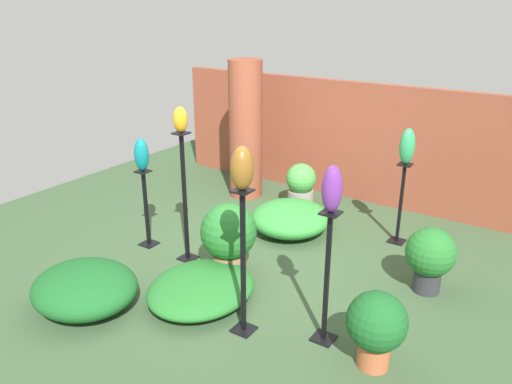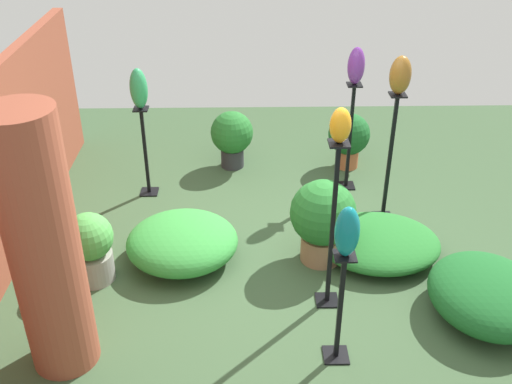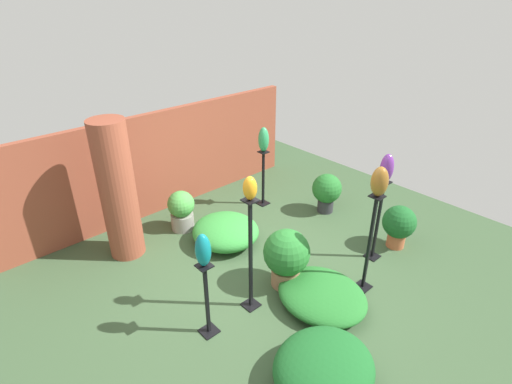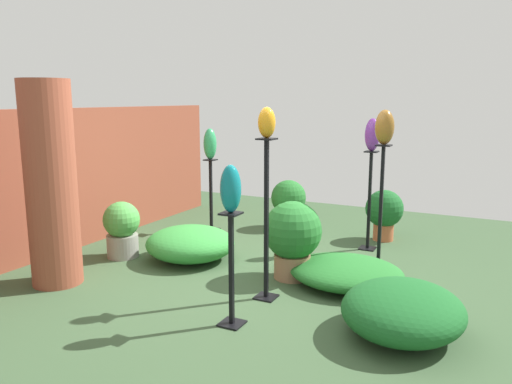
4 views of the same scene
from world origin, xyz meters
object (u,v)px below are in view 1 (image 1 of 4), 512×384
at_px(potted_plant_front_left, 430,256).
at_px(potted_plant_mid_right, 301,185).
at_px(brick_pillar, 246,130).
at_px(pedestal_amber, 185,203).
at_px(potted_plant_near_pillar, 229,236).
at_px(art_vase_teal, 141,155).
at_px(potted_plant_mid_left, 376,325).
at_px(art_vase_bronze, 242,168).
at_px(art_vase_violet, 332,189).
at_px(art_vase_amber, 180,120).
at_px(art_vase_jade, 407,146).
at_px(pedestal_bronze, 243,269).
at_px(pedestal_jade, 400,207).
at_px(pedestal_teal, 146,212).
at_px(pedestal_violet, 327,284).

bearing_deg(potted_plant_front_left, potted_plant_mid_right, 150.60).
bearing_deg(potted_plant_front_left, brick_pillar, 158.57).
xyz_separation_m(pedestal_amber, potted_plant_mid_right, (0.36, 2.12, -0.36)).
relative_size(pedestal_amber, potted_plant_near_pillar, 1.85).
distance_m(art_vase_teal, potted_plant_mid_right, 2.49).
bearing_deg(potted_plant_mid_left, art_vase_teal, 169.95).
relative_size(art_vase_bronze, potted_plant_front_left, 0.53).
xyz_separation_m(brick_pillar, potted_plant_mid_right, (0.99, -0.01, -0.69)).
bearing_deg(pedestal_amber, art_vase_violet, -13.05).
relative_size(art_vase_amber, art_vase_jade, 0.64).
distance_m(pedestal_bronze, potted_plant_front_left, 2.06).
relative_size(pedestal_bronze, pedestal_jade, 1.35).
bearing_deg(pedestal_jade, potted_plant_front_left, -56.10).
distance_m(pedestal_jade, art_vase_bronze, 2.89).
relative_size(art_vase_amber, potted_plant_mid_right, 0.41).
xyz_separation_m(pedestal_teal, art_vase_violet, (2.70, -0.48, 1.02)).
bearing_deg(pedestal_jade, potted_plant_mid_right, 169.47).
distance_m(pedestal_jade, art_vase_teal, 3.25).
height_order(pedestal_jade, pedestal_teal, pedestal_jade).
xyz_separation_m(art_vase_jade, potted_plant_front_left, (0.64, -0.96, -0.85)).
height_order(pedestal_bronze, pedestal_violet, pedestal_bronze).
xyz_separation_m(pedestal_jade, art_vase_amber, (-1.94, -1.83, 1.22)).
relative_size(pedestal_bronze, potted_plant_mid_right, 2.06).
height_order(potted_plant_near_pillar, potted_plant_front_left, potted_plant_near_pillar).
bearing_deg(art_vase_bronze, art_vase_amber, 150.42).
height_order(pedestal_violet, potted_plant_mid_right, pedestal_violet).
bearing_deg(potted_plant_mid_left, art_vase_amber, 167.64).
bearing_deg(pedestal_amber, pedestal_teal, 179.12).
relative_size(pedestal_jade, pedestal_teal, 1.06).
distance_m(pedestal_amber, potted_plant_near_pillar, 0.67).
distance_m(pedestal_jade, pedestal_teal, 3.17).
height_order(pedestal_amber, potted_plant_near_pillar, pedestal_amber).
height_order(art_vase_jade, potted_plant_mid_left, art_vase_jade).
bearing_deg(art_vase_jade, pedestal_amber, -136.67).
xyz_separation_m(pedestal_amber, pedestal_bronze, (1.36, -0.77, -0.07)).
bearing_deg(art_vase_teal, art_vase_bronze, -21.17).
relative_size(pedestal_teal, potted_plant_mid_right, 1.44).
bearing_deg(potted_plant_mid_left, pedestal_bronze, -169.85).
distance_m(pedestal_jade, art_vase_violet, 2.51).
bearing_deg(art_vase_violet, art_vase_jade, 92.49).
xyz_separation_m(art_vase_amber, art_vase_teal, (-0.66, 0.01, -0.51)).
distance_m(brick_pillar, pedestal_amber, 2.24).
relative_size(pedestal_violet, art_vase_violet, 3.12).
height_order(art_vase_amber, potted_plant_mid_left, art_vase_amber).
relative_size(pedestal_violet, art_vase_bronze, 3.34).
height_order(art_vase_violet, potted_plant_mid_right, art_vase_violet).
xyz_separation_m(art_vase_amber, art_vase_bronze, (1.36, -0.77, -0.09)).
bearing_deg(pedestal_teal, pedestal_jade, 35.01).
distance_m(pedestal_amber, art_vase_teal, 0.81).
bearing_deg(art_vase_teal, pedestal_bronze, -21.17).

